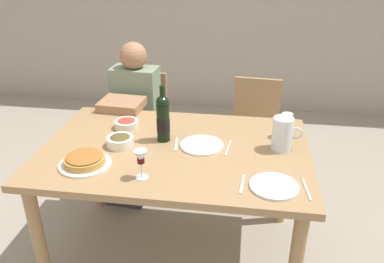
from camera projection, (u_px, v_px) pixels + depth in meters
The scene contains 18 objects.
ground_plane at pixel (177, 251), 2.55m from camera, with size 8.00×8.00×0.00m, color gray.
dining_table at pixel (175, 162), 2.26m from camera, with size 1.50×1.00×0.76m.
wine_bottle at pixel (163, 118), 2.24m from camera, with size 0.08×0.08×0.33m.
water_pitcher at pixel (282, 136), 2.16m from camera, with size 0.17×0.11×0.19m.
baked_tart at pixel (85, 160), 2.03m from camera, with size 0.27×0.27×0.06m.
salad_bowl at pixel (127, 124), 2.44m from camera, with size 0.15×0.15×0.06m.
olive_bowl at pixel (120, 140), 2.22m from camera, with size 0.15×0.15×0.07m.
wine_glass_left_diner at pixel (141, 158), 1.89m from camera, with size 0.07×0.07×0.15m.
wine_glass_right_diner at pixel (287, 121), 2.29m from camera, with size 0.07×0.07×0.15m.
dinner_plate_left_setting at pixel (202, 145), 2.23m from camera, with size 0.25×0.25×0.01m, color white.
dinner_plate_right_setting at pixel (274, 186), 1.86m from camera, with size 0.23×0.23×0.01m, color silver.
fork_left_setting at pixel (176, 144), 2.25m from camera, with size 0.16×0.01×0.01m, color silver.
knife_left_setting at pixel (228, 148), 2.21m from camera, with size 0.18×0.01×0.01m, color silver.
knife_right_setting at pixel (307, 189), 1.84m from camera, with size 0.18×0.01×0.01m, color silver.
spoon_right_setting at pixel (242, 184), 1.88m from camera, with size 0.16×0.01×0.01m, color silver.
chair_left at pixel (143, 120), 3.20m from camera, with size 0.43×0.43×0.87m.
diner_left at pixel (132, 118), 2.94m from camera, with size 0.36×0.52×1.16m.
chair_right at pixel (254, 128), 3.05m from camera, with size 0.43×0.43×0.87m.
Camera 1 is at (0.38, -1.92, 1.81)m, focal length 36.81 mm.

